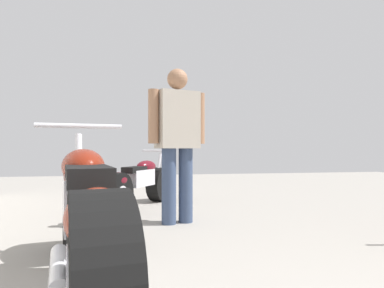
% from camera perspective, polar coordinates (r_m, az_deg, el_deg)
% --- Properties ---
extents(ground_plane, '(16.09, 16.09, 0.00)m').
position_cam_1_polar(ground_plane, '(3.33, 4.11, -15.45)').
color(ground_plane, gray).
extents(motorcycle_maroon_cruiser, '(0.78, 2.24, 1.04)m').
position_cam_1_polar(motorcycle_maroon_cruiser, '(2.21, -17.00, -11.47)').
color(motorcycle_maroon_cruiser, black).
rests_on(motorcycle_maroon_cruiser, ground_plane).
extents(motorcycle_black_naked, '(1.10, 1.60, 0.82)m').
position_cam_1_polar(motorcycle_black_naked, '(5.08, -8.72, -6.47)').
color(motorcycle_black_naked, black).
rests_on(motorcycle_black_naked, ground_plane).
extents(mechanic_in_blue, '(0.70, 0.38, 1.75)m').
position_cam_1_polar(mechanic_in_blue, '(3.96, -2.41, 1.38)').
color(mechanic_in_blue, '#384766').
rests_on(mechanic_in_blue, ground_plane).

